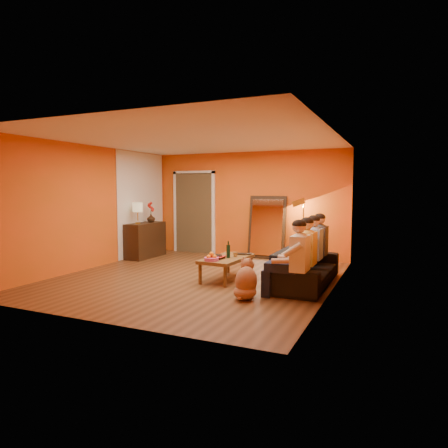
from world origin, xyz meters
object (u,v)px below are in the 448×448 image
at_px(table_lamp, 138,213).
at_px(person_mid_right, 314,250).
at_px(sideboard, 146,240).
at_px(mirror_frame, 267,227).
at_px(dog, 246,278).
at_px(tumbler, 235,254).
at_px(sofa, 305,267).
at_px(person_far_right, 320,246).
at_px(vase, 151,218).
at_px(coffee_table, 227,268).
at_px(wine_bottle, 228,249).
at_px(person_far_left, 300,260).
at_px(laptop, 243,254).
at_px(person_mid_left, 308,254).
at_px(floor_lamp, 303,232).

distance_m(table_lamp, person_mid_right, 4.47).
xyz_separation_m(sideboard, person_mid_right, (4.37, -1.12, 0.18)).
bearing_deg(mirror_frame, sideboard, -158.84).
distance_m(dog, tumbler, 1.38).
xyz_separation_m(sofa, person_mid_right, (0.13, 0.10, 0.30)).
height_order(table_lamp, tumbler, table_lamp).
height_order(person_far_right, vase, person_far_right).
relative_size(table_lamp, coffee_table, 0.42).
height_order(sideboard, person_mid_right, person_mid_right).
relative_size(sofa, wine_bottle, 6.95).
height_order(dog, person_far_left, person_far_left).
bearing_deg(table_lamp, wine_bottle, -22.43).
bearing_deg(coffee_table, person_far_left, -23.12).
distance_m(tumbler, laptop, 0.24).
distance_m(person_mid_left, vase, 4.78).
xyz_separation_m(table_lamp, laptop, (3.00, -0.78, -0.67)).
xyz_separation_m(person_mid_right, laptop, (-1.37, 0.03, -0.18)).
bearing_deg(vase, person_far_left, -29.45).
bearing_deg(person_far_left, table_lamp, 156.31).
xyz_separation_m(wine_bottle, laptop, (0.13, 0.40, -0.14)).
relative_size(person_mid_right, vase, 5.86).
bearing_deg(person_far_right, wine_bottle, -148.56).
height_order(sideboard, dog, sideboard).
distance_m(wine_bottle, vase, 3.37).
bearing_deg(sideboard, mirror_frame, 21.16).
xyz_separation_m(sofa, coffee_table, (-1.42, -0.22, -0.10)).
distance_m(table_lamp, person_far_left, 4.80).
distance_m(dog, person_far_right, 2.10).
xyz_separation_m(person_far_left, person_mid_right, (0.00, 1.10, 0.00)).
relative_size(floor_lamp, person_far_left, 1.18).
xyz_separation_m(floor_lamp, person_mid_right, (0.63, -1.90, -0.11)).
distance_m(dog, vase, 4.59).
bearing_deg(person_far_left, coffee_table, 153.22).
bearing_deg(table_lamp, mirror_frame, 26.32).
xyz_separation_m(mirror_frame, wine_bottle, (0.08, -2.56, -0.18)).
bearing_deg(vase, wine_bottle, -31.15).
distance_m(dog, wine_bottle, 1.29).
xyz_separation_m(sofa, wine_bottle, (-1.37, -0.27, 0.26)).
bearing_deg(person_mid_left, tumbler, 166.15).
xyz_separation_m(mirror_frame, tumbler, (0.15, -2.39, -0.30)).
xyz_separation_m(mirror_frame, laptop, (0.21, -2.16, -0.33)).
height_order(mirror_frame, floor_lamp, mirror_frame).
xyz_separation_m(sideboard, person_mid_left, (4.37, -1.67, 0.18)).
height_order(sideboard, person_mid_left, person_mid_left).
bearing_deg(mirror_frame, person_mid_right, -54.28).
xyz_separation_m(person_far_left, vase, (-4.37, 2.47, 0.34)).
bearing_deg(person_far_left, person_mid_left, 90.00).
xyz_separation_m(sofa, vase, (-4.24, 1.47, 0.64)).
relative_size(floor_lamp, person_mid_left, 1.18).
xyz_separation_m(floor_lamp, vase, (-3.74, -0.54, 0.23)).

